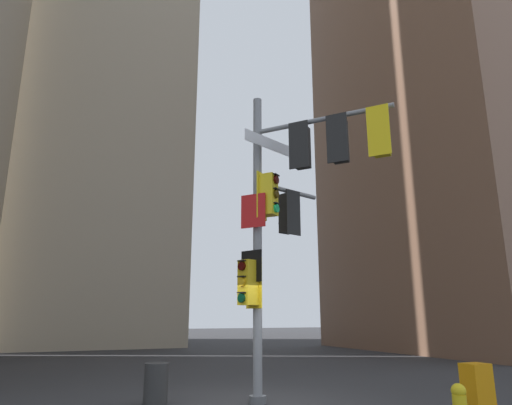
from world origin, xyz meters
TOP-DOWN VIEW (x-y plane):
  - ground at (0.00, 0.00)m, footprint 120.00×120.00m
  - building_tower_right at (18.93, 9.86)m, footprint 14.21×14.21m
  - signal_pole_assembly at (0.59, -0.57)m, footprint 2.76×3.32m
  - newspaper_box at (2.78, -3.34)m, footprint 0.45×0.36m
  - trash_bin at (-2.08, 0.68)m, footprint 0.51×0.51m

SIDE VIEW (x-z plane):
  - ground at x=0.00m, z-range 0.00..0.00m
  - trash_bin at x=-2.08m, z-range 0.00..0.85m
  - newspaper_box at x=2.78m, z-range 0.00..1.02m
  - signal_pole_assembly at x=0.59m, z-range 0.86..8.04m
  - building_tower_right at x=18.93m, z-range 0.00..29.67m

